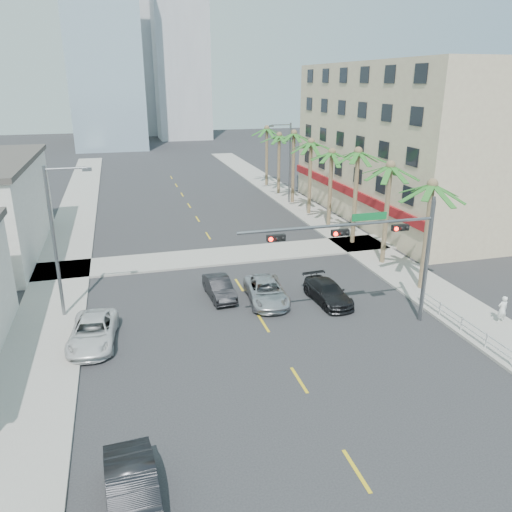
{
  "coord_description": "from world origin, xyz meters",
  "views": [
    {
      "loc": [
        -7.33,
        -14.91,
        13.3
      ],
      "look_at": [
        0.08,
        11.92,
        3.5
      ],
      "focal_mm": 35.0,
      "sensor_mm": 36.0,
      "label": 1
    }
  ],
  "objects": [
    {
      "name": "car_lane_center",
      "position": [
        1.04,
        12.92,
        0.7
      ],
      "size": [
        2.79,
        5.23,
        1.4
      ],
      "primitive_type": "imported",
      "rotation": [
        0.0,
        0.0,
        -0.1
      ],
      "color": "#B8B9BD",
      "rests_on": "ground"
    },
    {
      "name": "palm_tree_3",
      "position": [
        11.6,
        27.6,
        7.08
      ],
      "size": [
        4.8,
        4.8,
        7.8
      ],
      "color": "brown",
      "rests_on": "ground"
    },
    {
      "name": "building_right",
      "position": [
        21.99,
        30.0,
        7.5
      ],
      "size": [
        15.25,
        28.0,
        15.0
      ],
      "color": "tan",
      "rests_on": "ground"
    },
    {
      "name": "palm_tree_7",
      "position": [
        11.6,
        48.4,
        7.43
      ],
      "size": [
        4.8,
        4.8,
        8.16
      ],
      "color": "brown",
      "rests_on": "ground"
    },
    {
      "name": "car_parked_mid",
      "position": [
        -7.8,
        -1.8,
        0.77
      ],
      "size": [
        1.91,
        4.75,
        1.53
      ],
      "primitive_type": "imported",
      "rotation": [
        0.0,
        0.0,
        0.06
      ],
      "color": "black",
      "rests_on": "ground"
    },
    {
      "name": "palm_tree_2",
      "position": [
        11.6,
        22.4,
        7.78
      ],
      "size": [
        4.8,
        4.8,
        8.52
      ],
      "color": "brown",
      "rests_on": "ground"
    },
    {
      "name": "ground",
      "position": [
        0.0,
        0.0,
        0.0
      ],
      "size": [
        260.0,
        260.0,
        0.0
      ],
      "primitive_type": "plane",
      "color": "#262628",
      "rests_on": "ground"
    },
    {
      "name": "car_lane_left",
      "position": [
        -1.71,
        14.35,
        0.66
      ],
      "size": [
        1.65,
        4.09,
        1.32
      ],
      "primitive_type": "imported",
      "rotation": [
        0.0,
        0.0,
        0.06
      ],
      "color": "black",
      "rests_on": "ground"
    },
    {
      "name": "palm_tree_0",
      "position": [
        11.6,
        12.0,
        7.08
      ],
      "size": [
        4.8,
        4.8,
        7.8
      ],
      "color": "brown",
      "rests_on": "ground"
    },
    {
      "name": "car_lane_right",
      "position": [
        4.78,
        11.83,
        0.66
      ],
      "size": [
        2.16,
        4.65,
        1.31
      ],
      "primitive_type": "imported",
      "rotation": [
        0.0,
        0.0,
        0.07
      ],
      "color": "black",
      "rests_on": "ground"
    },
    {
      "name": "pedestrian",
      "position": [
        13.14,
        6.25,
        0.97
      ],
      "size": [
        0.61,
        0.42,
        1.63
      ],
      "primitive_type": "imported",
      "rotation": [
        0.0,
        0.0,
        3.09
      ],
      "color": "white",
      "rests_on": "sidewalk_right"
    },
    {
      "name": "tower_far_center",
      "position": [
        -3.0,
        125.0,
        21.0
      ],
      "size": [
        16.0,
        16.0,
        42.0
      ],
      "primitive_type": "cube",
      "color": "#ADADB2",
      "rests_on": "ground"
    },
    {
      "name": "palm_tree_1",
      "position": [
        11.6,
        17.2,
        7.43
      ],
      "size": [
        4.8,
        4.8,
        8.16
      ],
      "color": "brown",
      "rests_on": "ground"
    },
    {
      "name": "streetlight_right",
      "position": [
        11.0,
        38.0,
        5.06
      ],
      "size": [
        2.55,
        0.25,
        9.0
      ],
      "color": "slate",
      "rests_on": "ground"
    },
    {
      "name": "car_parked_far",
      "position": [
        -9.4,
        10.17,
        0.69
      ],
      "size": [
        2.76,
        5.19,
        1.39
      ],
      "primitive_type": "imported",
      "rotation": [
        0.0,
        0.0,
        -0.09
      ],
      "color": "silver",
      "rests_on": "ground"
    },
    {
      "name": "tower_far_right",
      "position": [
        9.0,
        110.0,
        30.0
      ],
      "size": [
        12.0,
        12.0,
        60.0
      ],
      "primitive_type": "cube",
      "color": "#ADADB2",
      "rests_on": "ground"
    },
    {
      "name": "streetlight_left",
      "position": [
        -11.0,
        14.0,
        5.06
      ],
      "size": [
        2.55,
        0.25,
        9.0
      ],
      "color": "slate",
      "rests_on": "ground"
    },
    {
      "name": "sidewalk_cross",
      "position": [
        0.0,
        22.0,
        0.07
      ],
      "size": [
        80.0,
        4.0,
        0.15
      ],
      "primitive_type": "cube",
      "color": "gray",
      "rests_on": "ground"
    },
    {
      "name": "palm_tree_4",
      "position": [
        11.6,
        32.8,
        7.43
      ],
      "size": [
        4.8,
        4.8,
        8.16
      ],
      "color": "brown",
      "rests_on": "ground"
    },
    {
      "name": "traffic_signal_mast",
      "position": [
        5.78,
        7.95,
        5.06
      ],
      "size": [
        11.12,
        0.54,
        7.2
      ],
      "color": "slate",
      "rests_on": "ground"
    },
    {
      "name": "sidewalk_left",
      "position": [
        -12.0,
        20.0,
        0.07
      ],
      "size": [
        4.0,
        120.0,
        0.15
      ],
      "primitive_type": "cube",
      "color": "gray",
      "rests_on": "ground"
    },
    {
      "name": "palm_tree_6",
      "position": [
        11.6,
        43.2,
        7.08
      ],
      "size": [
        4.8,
        4.8,
        7.8
      ],
      "color": "brown",
      "rests_on": "ground"
    },
    {
      "name": "guardrail",
      "position": [
        10.3,
        6.0,
        0.67
      ],
      "size": [
        0.08,
        8.08,
        1.0
      ],
      "color": "silver",
      "rests_on": "ground"
    },
    {
      "name": "palm_tree_5",
      "position": [
        11.6,
        38.0,
        7.78
      ],
      "size": [
        4.8,
        4.8,
        8.52
      ],
      "color": "brown",
      "rests_on": "ground"
    },
    {
      "name": "tower_far_left",
      "position": [
        -8.0,
        95.0,
        24.0
      ],
      "size": [
        14.0,
        14.0,
        48.0
      ],
      "primitive_type": "cube",
      "color": "#99B2C6",
      "rests_on": "ground"
    },
    {
      "name": "sidewalk_right",
      "position": [
        12.0,
        20.0,
        0.07
      ],
      "size": [
        4.0,
        120.0,
        0.15
      ],
      "primitive_type": "cube",
      "color": "gray",
      "rests_on": "ground"
    }
  ]
}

